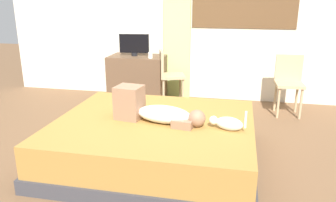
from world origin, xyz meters
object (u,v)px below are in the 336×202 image
at_px(chair_spare, 289,80).
at_px(tv_monitor, 134,45).
at_px(desk, 138,78).
at_px(cat, 227,123).
at_px(bed, 155,140).
at_px(chair_by_desk, 168,73).
at_px(person_lying, 155,110).
at_px(cup, 150,55).

bearing_deg(chair_spare, tv_monitor, 174.74).
relative_size(desk, chair_spare, 1.05).
relative_size(cat, desk, 0.39).
bearing_deg(bed, tv_monitor, 112.50).
distance_m(cat, tv_monitor, 2.74).
bearing_deg(chair_by_desk, person_lying, -81.64).
distance_m(chair_by_desk, chair_spare, 1.81).
bearing_deg(bed, cat, -8.64).
bearing_deg(chair_by_desk, chair_spare, -2.81).
bearing_deg(person_lying, cat, -6.65).
relative_size(desk, cup, 9.67).
relative_size(cup, chair_by_desk, 0.11).
bearing_deg(tv_monitor, chair_spare, -5.26).
bearing_deg(cup, desk, 149.28).
bearing_deg(desk, person_lying, -68.50).
xyz_separation_m(cup, chair_spare, (2.08, -0.06, -0.28)).
bearing_deg(desk, chair_by_desk, -13.73).
height_order(bed, chair_by_desk, chair_by_desk).
xyz_separation_m(desk, cup, (0.27, -0.16, 0.42)).
bearing_deg(cat, chair_by_desk, 116.28).
relative_size(bed, chair_by_desk, 2.38).
height_order(cup, chair_spare, chair_spare).
bearing_deg(person_lying, tv_monitor, 112.55).
distance_m(desk, chair_by_desk, 0.57).
relative_size(cat, tv_monitor, 0.73).
relative_size(bed, chair_spare, 2.38).
height_order(cat, tv_monitor, tv_monitor).
height_order(chair_by_desk, chair_spare, same).
relative_size(desk, tv_monitor, 1.87).
relative_size(chair_by_desk, chair_spare, 1.00).
distance_m(desk, chair_spare, 2.36).
bearing_deg(cup, chair_by_desk, 5.50).
xyz_separation_m(tv_monitor, chair_spare, (2.39, -0.22, -0.41)).
height_order(cat, desk, desk).
bearing_deg(person_lying, desk, 111.50).
distance_m(cat, desk, 2.69).
height_order(cat, chair_by_desk, chair_by_desk).
bearing_deg(chair_spare, chair_by_desk, 177.19).
relative_size(desk, chair_by_desk, 1.05).
bearing_deg(desk, tv_monitor, -180.00).
height_order(person_lying, chair_by_desk, chair_by_desk).
bearing_deg(bed, person_lying, -64.06).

